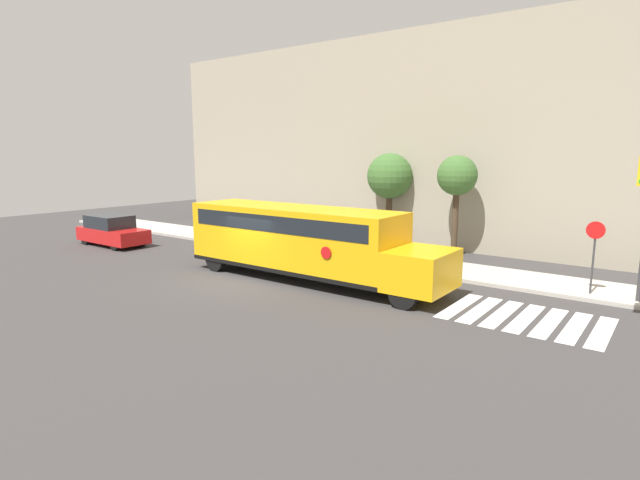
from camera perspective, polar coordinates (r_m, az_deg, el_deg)
The scene contains 9 objects.
ground_plane at distance 20.16m, azimuth -8.85°, elevation -4.68°, with size 60.00×60.00×0.00m, color #3A3838.
sidewalk_strip at distance 25.01m, azimuth 1.79°, elevation -1.55°, with size 44.00×3.00×0.15m.
building_backdrop at distance 30.09m, azimuth 9.08°, elevation 11.08°, with size 32.00×4.00×11.44m.
crosswalk_stripes at distance 16.84m, azimuth 22.39°, elevation -8.24°, with size 4.70×3.20×0.01m.
school_bus at distance 19.89m, azimuth -2.04°, elevation 0.18°, with size 11.27×2.57×2.91m.
parked_car at distance 29.84m, azimuth -22.68°, elevation 0.98°, with size 4.45×1.83×1.66m.
stop_sign at distance 19.75m, azimuth 28.83°, elevation -0.93°, with size 0.61×0.10×2.72m.
tree_near_sidewalk at distance 27.47m, azimuth 7.97°, elevation 7.14°, with size 2.45×2.45×5.04m.
tree_far_sidewalk at distance 24.93m, azimuth 15.39°, elevation 6.91°, with size 1.92×1.92×4.94m.
Camera 1 is at (13.98, -13.64, 5.02)m, focal length 28.00 mm.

